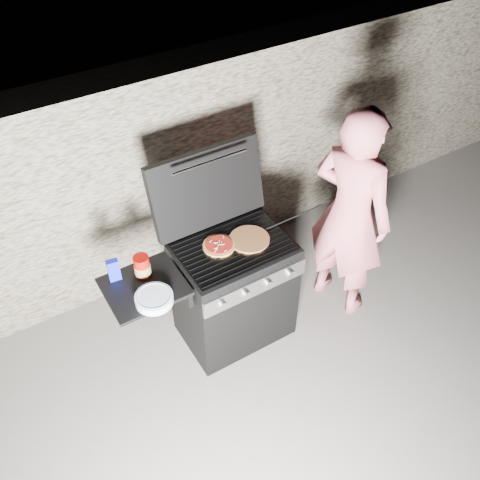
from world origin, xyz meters
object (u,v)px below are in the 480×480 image
gas_grill (205,304)px  sauce_jar (142,266)px  pizza_topped (219,245)px  person (350,215)px

gas_grill → sauce_jar: sauce_jar is taller
gas_grill → pizza_topped: size_ratio=5.99×
pizza_topped → sauce_jar: sauce_jar is taller
pizza_topped → sauce_jar: (-0.55, 0.03, 0.06)m
gas_grill → person: 1.25m
sauce_jar → person: 1.56m
person → pizza_topped: bearing=62.3°
gas_grill → sauce_jar: 0.66m
gas_grill → person: size_ratio=0.75×
pizza_topped → person: (1.00, -0.20, -0.03)m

